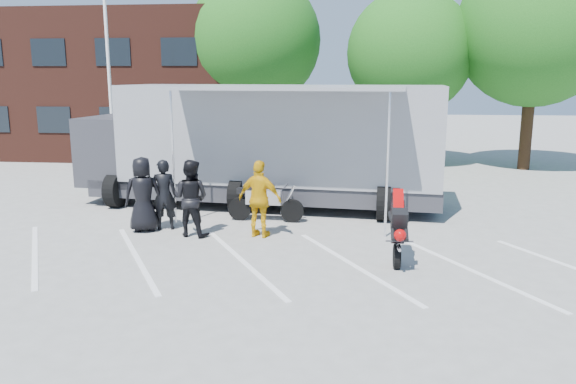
% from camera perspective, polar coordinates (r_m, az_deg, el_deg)
% --- Properties ---
extents(ground, '(100.00, 100.00, 0.00)m').
position_cam_1_polar(ground, '(11.49, -6.55, -8.55)').
color(ground, '#9A9A95').
rests_on(ground, ground).
extents(parking_bay_lines, '(18.09, 13.33, 0.01)m').
position_cam_1_polar(parking_bay_lines, '(12.41, -5.54, -6.95)').
color(parking_bay_lines, white).
rests_on(parking_bay_lines, ground).
extents(office_building, '(18.00, 8.00, 7.00)m').
position_cam_1_polar(office_building, '(31.11, -17.67, 10.31)').
color(office_building, '#461F16').
rests_on(office_building, ground).
extents(flagpole, '(1.61, 0.12, 8.00)m').
position_cam_1_polar(flagpole, '(22.30, -17.27, 14.00)').
color(flagpole, white).
rests_on(flagpole, ground).
extents(tree_left, '(6.12, 6.12, 8.64)m').
position_cam_1_polar(tree_left, '(26.92, -3.42, 15.10)').
color(tree_left, '#382314').
rests_on(tree_left, ground).
extents(tree_mid, '(5.44, 5.44, 7.68)m').
position_cam_1_polar(tree_mid, '(25.65, 12.27, 13.64)').
color(tree_mid, '#382314').
rests_on(tree_mid, ground).
extents(tree_right, '(6.46, 6.46, 9.12)m').
position_cam_1_polar(tree_right, '(26.19, 23.81, 14.93)').
color(tree_right, '#382314').
rests_on(tree_right, ground).
extents(transporter_truck, '(12.11, 6.70, 3.70)m').
position_cam_1_polar(transporter_truck, '(17.52, -2.37, -1.38)').
color(transporter_truck, gray).
rests_on(transporter_truck, ground).
extents(parked_motorcycle, '(2.20, 0.83, 1.14)m').
position_cam_1_polar(parked_motorcycle, '(15.66, -2.26, -2.96)').
color(parked_motorcycle, '#B6B6BB').
rests_on(parked_motorcycle, ground).
extents(stunt_bike_rider, '(0.72, 1.52, 1.78)m').
position_cam_1_polar(stunt_bike_rider, '(12.68, 10.74, -6.73)').
color(stunt_bike_rider, black).
rests_on(stunt_bike_rider, ground).
extents(spectator_leather_a, '(1.09, 0.88, 1.95)m').
position_cam_1_polar(spectator_leather_a, '(14.92, -14.52, -0.23)').
color(spectator_leather_a, black).
rests_on(spectator_leather_a, ground).
extents(spectator_leather_b, '(0.76, 0.58, 1.86)m').
position_cam_1_polar(spectator_leather_b, '(14.98, -12.50, -0.26)').
color(spectator_leather_b, black).
rests_on(spectator_leather_b, ground).
extents(spectator_leather_c, '(1.07, 0.91, 1.94)m').
position_cam_1_polar(spectator_leather_c, '(14.24, -9.85, -0.60)').
color(spectator_leather_c, black).
rests_on(spectator_leather_c, ground).
extents(spectator_hivis, '(1.22, 0.76, 1.94)m').
position_cam_1_polar(spectator_hivis, '(13.93, -2.87, -0.73)').
color(spectator_hivis, '#E3A70B').
rests_on(spectator_hivis, ground).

